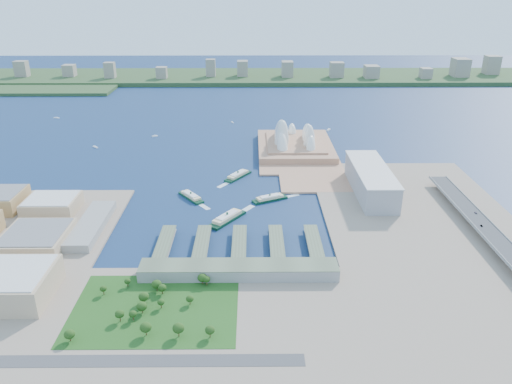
{
  "coord_description": "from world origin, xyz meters",
  "views": [
    {
      "loc": [
        29.04,
        -567.47,
        278.74
      ],
      "look_at": [
        33.74,
        46.03,
        18.0
      ],
      "focal_mm": 35.0,
      "sensor_mm": 36.0,
      "label": 1
    }
  ],
  "objects_px": {
    "toaster_building": "(371,181)",
    "car_b": "(482,226)",
    "opera_house": "(295,133)",
    "ferry_c": "(227,217)",
    "car_c": "(476,213)",
    "ferry_b": "(238,174)",
    "ferry_d": "(270,197)",
    "ferry_a": "(191,195)"
  },
  "relations": [
    {
      "from": "ferry_c",
      "to": "car_c",
      "type": "distance_m",
      "value": 307.2
    },
    {
      "from": "ferry_b",
      "to": "toaster_building",
      "type": "bearing_deg",
      "value": 14.77
    },
    {
      "from": "ferry_a",
      "to": "ferry_c",
      "type": "relative_size",
      "value": 0.83
    },
    {
      "from": "toaster_building",
      "to": "car_b",
      "type": "bearing_deg",
      "value": -52.3
    },
    {
      "from": "ferry_c",
      "to": "car_c",
      "type": "relative_size",
      "value": 12.67
    },
    {
      "from": "opera_house",
      "to": "ferry_c",
      "type": "xyz_separation_m",
      "value": [
        -107.81,
        -283.61,
        -26.32
      ]
    },
    {
      "from": "car_b",
      "to": "ferry_d",
      "type": "bearing_deg",
      "value": 155.7
    },
    {
      "from": "ferry_a",
      "to": "ferry_c",
      "type": "distance_m",
      "value": 88.21
    },
    {
      "from": "car_c",
      "to": "car_b",
      "type": "bearing_deg",
      "value": 77.2
    },
    {
      "from": "car_b",
      "to": "car_c",
      "type": "height_order",
      "value": "car_c"
    },
    {
      "from": "ferry_c",
      "to": "car_c",
      "type": "xyz_separation_m",
      "value": [
        306.81,
        -11.86,
        9.86
      ]
    },
    {
      "from": "opera_house",
      "to": "ferry_b",
      "type": "bearing_deg",
      "value": -126.27
    },
    {
      "from": "ferry_b",
      "to": "ferry_d",
      "type": "xyz_separation_m",
      "value": [
        45.99,
        -87.16,
        -0.37
      ]
    },
    {
      "from": "ferry_c",
      "to": "opera_house",
      "type": "bearing_deg",
      "value": -75.8
    },
    {
      "from": "ferry_a",
      "to": "ferry_b",
      "type": "height_order",
      "value": "ferry_b"
    },
    {
      "from": "ferry_b",
      "to": "ferry_c",
      "type": "xyz_separation_m",
      "value": [
        -9.69,
        -149.87,
        0.59
      ]
    },
    {
      "from": "ferry_c",
      "to": "ferry_d",
      "type": "relative_size",
      "value": 1.2
    },
    {
      "from": "opera_house",
      "to": "car_c",
      "type": "bearing_deg",
      "value": -56.04
    },
    {
      "from": "opera_house",
      "to": "ferry_d",
      "type": "xyz_separation_m",
      "value": [
        -52.13,
        -220.9,
        -27.28
      ]
    },
    {
      "from": "ferry_c",
      "to": "car_b",
      "type": "xyz_separation_m",
      "value": [
        298.81,
        -47.07,
        9.85
      ]
    },
    {
      "from": "ferry_b",
      "to": "ferry_c",
      "type": "relative_size",
      "value": 0.9
    },
    {
      "from": "ferry_b",
      "to": "opera_house",
      "type": "bearing_deg",
      "value": 87.9
    },
    {
      "from": "ferry_d",
      "to": "car_b",
      "type": "height_order",
      "value": "car_b"
    },
    {
      "from": "ferry_b",
      "to": "car_c",
      "type": "distance_m",
      "value": 338.45
    },
    {
      "from": "car_b",
      "to": "opera_house",
      "type": "bearing_deg",
      "value": 120.01
    },
    {
      "from": "toaster_building",
      "to": "ferry_a",
      "type": "xyz_separation_m",
      "value": [
        -251.29,
        -13.47,
        -15.8
      ]
    },
    {
      "from": "ferry_b",
      "to": "ferry_c",
      "type": "height_order",
      "value": "ferry_c"
    },
    {
      "from": "opera_house",
      "to": "toaster_building",
      "type": "relative_size",
      "value": 1.16
    },
    {
      "from": "toaster_building",
      "to": "ferry_b",
      "type": "xyz_separation_m",
      "value": [
        -188.12,
        66.26,
        -15.41
      ]
    },
    {
      "from": "opera_house",
      "to": "toaster_building",
      "type": "distance_m",
      "value": 219.62
    },
    {
      "from": "toaster_building",
      "to": "ferry_c",
      "type": "xyz_separation_m",
      "value": [
        -197.81,
        -83.61,
        -14.82
      ]
    },
    {
      "from": "ferry_d",
      "to": "car_c",
      "type": "xyz_separation_m",
      "value": [
        251.13,
        -74.58,
        10.82
      ]
    },
    {
      "from": "ferry_a",
      "to": "opera_house",
      "type": "bearing_deg",
      "value": 16.34
    },
    {
      "from": "ferry_c",
      "to": "car_c",
      "type": "bearing_deg",
      "value": -147.2
    },
    {
      "from": "car_c",
      "to": "ferry_b",
      "type": "bearing_deg",
      "value": -28.56
    },
    {
      "from": "ferry_d",
      "to": "ferry_b",
      "type": "bearing_deg",
      "value": 1.85
    },
    {
      "from": "car_b",
      "to": "car_c",
      "type": "bearing_deg",
      "value": 77.2
    },
    {
      "from": "toaster_building",
      "to": "ferry_a",
      "type": "bearing_deg",
      "value": -176.93
    },
    {
      "from": "ferry_d",
      "to": "opera_house",
      "type": "bearing_deg",
      "value": -39.24
    },
    {
      "from": "ferry_d",
      "to": "car_b",
      "type": "xyz_separation_m",
      "value": [
        243.13,
        -109.79,
        10.8
      ]
    },
    {
      "from": "toaster_building",
      "to": "car_c",
      "type": "bearing_deg",
      "value": -41.22
    },
    {
      "from": "ferry_a",
      "to": "car_b",
      "type": "xyz_separation_m",
      "value": [
        352.29,
        -117.21,
        10.82
      ]
    }
  ]
}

